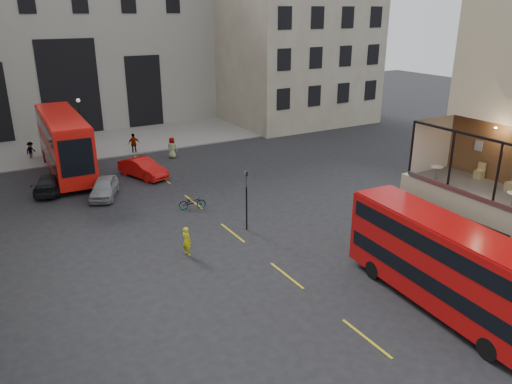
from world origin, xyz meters
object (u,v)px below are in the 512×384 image
traffic_light_near (246,193)px  street_lamp_b (82,131)px  bus_near (444,261)px  cafe_chair_c (512,187)px  bus_far (64,141)px  pedestrian_b (31,150)px  car_a (104,188)px  pedestrian_c (134,144)px  cyclist (187,241)px  cafe_table_far (437,171)px  car_b (143,168)px  car_c (51,183)px  bicycle (192,202)px  pedestrian_d (172,148)px  cafe_chair_d (479,174)px

traffic_light_near → street_lamp_b: bearing=102.8°
bus_near → cafe_chair_c: (4.69, 0.37, 2.55)m
bus_far → pedestrian_b: (-2.05, 6.01, -1.97)m
traffic_light_near → car_a: bearing=121.1°
bus_near → bus_far: (-10.82, 29.15, 0.44)m
bus_near → pedestrian_b: 37.47m
pedestrian_c → cafe_chair_c: 33.24m
cyclist → cafe_table_far: bearing=-145.1°
car_a → car_b: car_b is taller
car_c → bicycle: car_c is taller
bus_far → pedestrian_d: 9.34m
traffic_light_near → bicycle: (-1.54, 4.86, -1.95)m
bus_far → bicycle: bearing=-65.1°
car_b → pedestrian_c: (1.51, 7.20, 0.21)m
bus_near → car_a: size_ratio=2.57×
street_lamp_b → pedestrian_d: 8.45m
bus_near → cafe_chair_d: 6.22m
street_lamp_b → pedestrian_c: size_ratio=2.74×
car_a → bicycle: size_ratio=2.27×
traffic_light_near → cafe_chair_c: (8.17, -11.42, 2.45)m
car_c → pedestrian_b: (-0.14, 10.11, 0.12)m
bus_far → car_a: 7.57m
bicycle → pedestrian_b: pedestrian_b is taller
traffic_light_near → bicycle: 5.46m
bus_near → car_c: bus_near is taller
car_a → pedestrian_c: pedestrian_c is taller
car_a → pedestrian_d: size_ratio=2.14×
traffic_light_near → car_a: (-6.14, 10.18, -1.73)m
car_b → cafe_chair_c: cafe_chair_c is taller
car_a → pedestrian_b: bearing=128.4°
traffic_light_near → cyclist: bearing=-164.4°
car_a → cafe_chair_d: (14.73, -19.49, 4.16)m
cyclist → cafe_table_far: size_ratio=2.25×
bus_near → pedestrian_b: size_ratio=6.62×
cyclist → car_a: bearing=-14.0°
bus_near → cyclist: bus_near is taller
car_b → cafe_chair_d: size_ratio=5.51×
car_a → cafe_table_far: cafe_table_far is taller
cafe_chair_d → pedestrian_b: bearing=118.8°
traffic_light_near → car_c: 16.26m
bus_near → street_lamp_b: bearing=104.1°
street_lamp_b → bus_far: (-2.34, -4.64, 0.37)m
car_b → cyclist: cyclist is taller
street_lamp_b → bicycle: bearing=-78.6°
traffic_light_near → pedestrian_b: size_ratio=2.39×
bus_near → cyclist: 13.30m
pedestrian_b → traffic_light_near: bearing=-108.1°
car_a → traffic_light_near: bearing=-34.4°
car_b → car_a: bearing=-163.1°
car_b → pedestrian_b: bearing=104.2°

